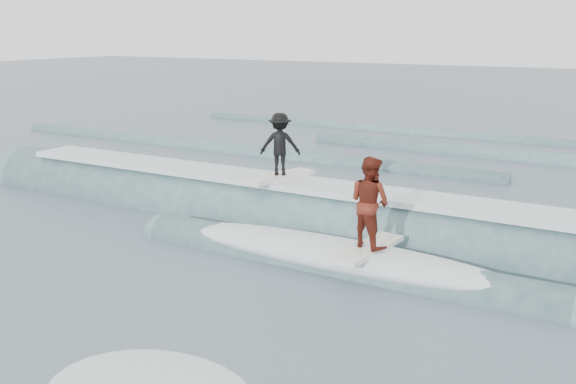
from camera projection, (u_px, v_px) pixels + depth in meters
The scene contains 6 objects.
ground at pixel (100, 340), 10.01m from camera, with size 160.00×160.00×0.00m, color #435562.
breaking_wave at pixel (312, 230), 15.36m from camera, with size 22.50×3.83×2.11m.
surfer_black at pixel (280, 148), 15.69m from camera, with size 1.14×2.07×1.63m.
surfer_red at pixel (369, 206), 12.36m from camera, with size 1.05×2.05×1.89m.
whitewater at pixel (54, 372), 9.08m from camera, with size 14.17×7.51×0.10m.
far_swells at pixel (419, 152), 25.24m from camera, with size 35.27×8.65×0.80m.
Camera 1 is at (7.11, -6.43, 4.72)m, focal length 40.00 mm.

